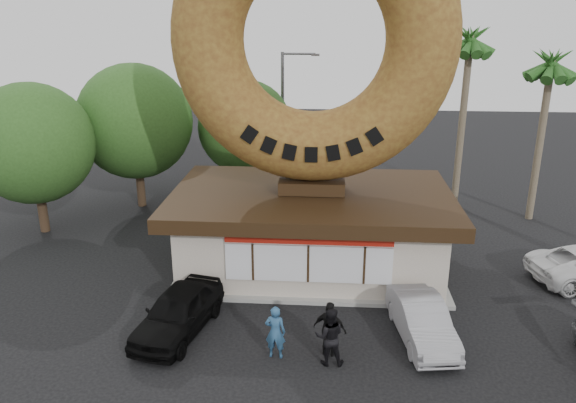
% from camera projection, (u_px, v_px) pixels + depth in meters
% --- Properties ---
extents(ground, '(90.00, 90.00, 0.00)m').
position_uv_depth(ground, '(304.00, 348.00, 17.86)').
color(ground, black).
rests_on(ground, ground).
extents(donut_shop, '(11.20, 7.20, 3.80)m').
position_uv_depth(donut_shop, '(311.00, 227.00, 22.93)').
color(donut_shop, beige).
rests_on(donut_shop, ground).
extents(giant_donut, '(10.61, 2.71, 10.61)m').
position_uv_depth(giant_donut, '(314.00, 41.00, 20.55)').
color(giant_donut, olive).
rests_on(giant_donut, donut_shop).
extents(tree_west, '(6.00, 6.00, 7.65)m').
position_uv_depth(tree_west, '(135.00, 122.00, 29.27)').
color(tree_west, '#473321').
rests_on(tree_west, ground).
extents(tree_mid, '(5.20, 5.20, 6.63)m').
position_uv_depth(tree_mid, '(245.00, 127.00, 30.97)').
color(tree_mid, '#473321').
rests_on(tree_mid, ground).
extents(tree_far, '(5.60, 5.60, 7.14)m').
position_uv_depth(tree_far, '(33.00, 144.00, 25.84)').
color(tree_far, '#473321').
rests_on(tree_far, ground).
extents(palm_near, '(2.60, 2.60, 9.75)m').
position_uv_depth(palm_near, '(470.00, 47.00, 27.80)').
color(palm_near, '#726651').
rests_on(palm_near, ground).
extents(palm_far, '(2.60, 2.60, 8.75)m').
position_uv_depth(palm_far, '(551.00, 70.00, 26.44)').
color(palm_far, '#726651').
rests_on(palm_far, ground).
extents(street_lamp, '(2.11, 0.20, 8.00)m').
position_uv_depth(street_lamp, '(285.00, 116.00, 31.62)').
color(street_lamp, '#59595E').
rests_on(street_lamp, ground).
extents(person_left, '(0.67, 0.47, 1.74)m').
position_uv_depth(person_left, '(275.00, 332.00, 17.13)').
color(person_left, '#284F76').
rests_on(person_left, ground).
extents(person_center, '(0.91, 0.72, 1.85)m').
position_uv_depth(person_center, '(329.00, 336.00, 16.79)').
color(person_center, black).
rests_on(person_center, ground).
extents(person_right, '(1.14, 0.76, 1.80)m').
position_uv_depth(person_right, '(330.00, 329.00, 17.22)').
color(person_right, black).
rests_on(person_right, ground).
extents(car_black, '(2.68, 4.66, 1.49)m').
position_uv_depth(car_black, '(178.00, 312.00, 18.52)').
color(car_black, black).
rests_on(car_black, ground).
extents(car_silver, '(2.02, 4.24, 1.34)m').
position_uv_depth(car_silver, '(422.00, 320.00, 18.14)').
color(car_silver, '#99989D').
rests_on(car_silver, ground).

